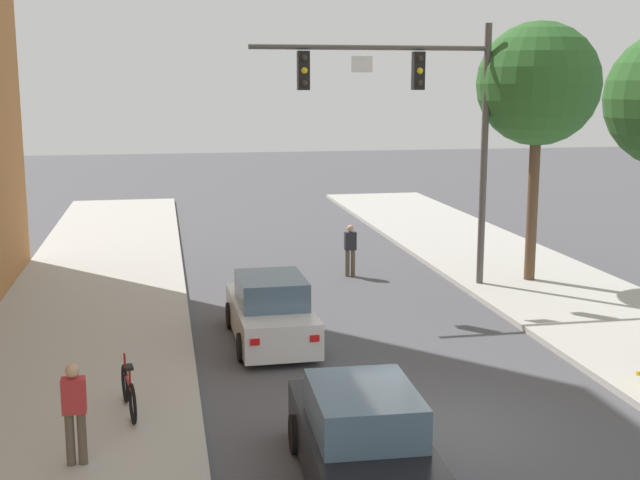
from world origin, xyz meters
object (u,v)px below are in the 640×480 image
(traffic_signal_mast, at_px, (420,106))
(pedestrian_sidewalk_left_walker, at_px, (75,409))
(car_following_black, at_px, (362,442))
(bicycle_leaning, at_px, (129,392))
(car_lead_white, at_px, (271,312))
(pedestrian_crossing_road, at_px, (350,248))
(street_tree_second, at_px, (538,85))

(traffic_signal_mast, height_order, pedestrian_sidewalk_left_walker, traffic_signal_mast)
(car_following_black, xyz_separation_m, bicycle_leaning, (-3.52, 3.24, -0.18))
(car_lead_white, relative_size, pedestrian_crossing_road, 2.60)
(car_following_black, distance_m, pedestrian_sidewalk_left_walker, 4.44)
(street_tree_second, bearing_deg, car_following_black, -124.59)
(pedestrian_crossing_road, relative_size, bicycle_leaning, 0.93)
(traffic_signal_mast, bearing_deg, street_tree_second, 2.81)
(car_lead_white, xyz_separation_m, pedestrian_crossing_road, (3.33, 6.27, 0.19))
(traffic_signal_mast, xyz_separation_m, car_lead_white, (-4.82, -4.07, -4.63))
(car_following_black, bearing_deg, street_tree_second, 55.41)
(car_lead_white, bearing_deg, traffic_signal_mast, 40.13)
(traffic_signal_mast, height_order, bicycle_leaning, traffic_signal_mast)
(traffic_signal_mast, bearing_deg, bicycle_leaning, -134.03)
(traffic_signal_mast, relative_size, pedestrian_sidewalk_left_walker, 4.57)
(traffic_signal_mast, bearing_deg, car_following_black, -111.09)
(car_following_black, relative_size, bicycle_leaning, 2.44)
(pedestrian_crossing_road, xyz_separation_m, street_tree_second, (5.09, -2.03, 5.02))
(pedestrian_sidewalk_left_walker, xyz_separation_m, pedestrian_crossing_road, (7.17, 12.39, -0.15))
(pedestrian_sidewalk_left_walker, relative_size, street_tree_second, 0.22)
(bicycle_leaning, bearing_deg, car_lead_white, 53.08)
(pedestrian_sidewalk_left_walker, relative_size, pedestrian_crossing_road, 1.00)
(pedestrian_sidewalk_left_walker, bearing_deg, street_tree_second, 40.21)
(pedestrian_sidewalk_left_walker, distance_m, street_tree_second, 16.78)
(car_lead_white, bearing_deg, street_tree_second, 26.73)
(car_lead_white, distance_m, car_following_black, 7.39)
(street_tree_second, bearing_deg, car_lead_white, -153.27)
(car_following_black, bearing_deg, car_lead_white, 93.16)
(car_lead_white, bearing_deg, bicycle_leaning, -126.92)
(car_lead_white, relative_size, car_following_black, 0.99)
(pedestrian_sidewalk_left_walker, xyz_separation_m, bicycle_leaning, (0.73, 1.98, -0.52))
(traffic_signal_mast, height_order, pedestrian_crossing_road, traffic_signal_mast)
(car_following_black, height_order, street_tree_second, street_tree_second)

